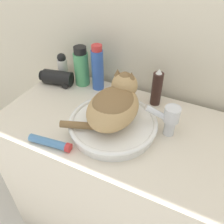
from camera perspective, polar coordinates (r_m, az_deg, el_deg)
wall_back at (r=1.13m, az=9.43°, el=21.76°), size 8.00×0.05×2.40m
vanity_counter at (r=1.34m, az=1.07°, el=-16.23°), size 1.05×0.56×0.84m
sink_basin at (r=0.98m, az=0.31°, el=-3.02°), size 0.37×0.37×0.05m
cat at (r=0.92m, az=0.66°, el=2.17°), size 0.27×0.30×0.17m
faucet at (r=0.95m, az=13.57°, el=-1.47°), size 0.14×0.08×0.14m
deodorant_stick at (r=1.32m, az=-11.78°, el=10.69°), size 0.05×0.05×0.15m
mouthwash_bottle at (r=1.24m, az=-7.36°, el=10.73°), size 0.07×0.07×0.21m
shampoo_bottle_tall at (r=1.19m, az=-3.49°, el=10.45°), size 0.06×0.06×0.23m
hairspray_can_black at (r=1.11m, az=10.72°, el=5.64°), size 0.05×0.05×0.18m
cream_tube at (r=0.95m, az=-14.57°, el=-7.18°), size 0.18×0.05×0.04m
hair_dryer at (r=1.29m, az=-12.90°, el=7.99°), size 0.18×0.11×0.08m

